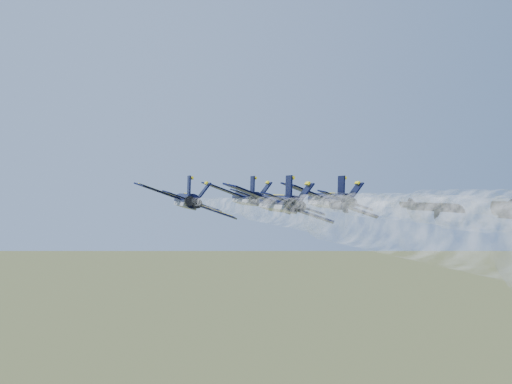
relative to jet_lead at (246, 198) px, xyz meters
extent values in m
cylinder|color=black|center=(0.00, -0.35, 0.04)|extent=(2.92, 13.72, 2.23)
cone|color=black|center=(0.41, 7.79, 0.04)|extent=(2.37, 2.78, 2.23)
ellipsoid|color=black|center=(0.36, 3.13, 0.57)|extent=(1.36, 2.53, 1.13)
cube|color=gray|center=(-0.23, -0.34, -0.59)|extent=(2.23, 12.29, 0.95)
cube|color=black|center=(-3.37, -1.00, 1.11)|extent=(6.33, 4.65, 2.18)
cube|color=#FDEB0D|center=(-3.24, 0.74, 1.21)|extent=(5.42, 1.78, 2.16)
cube|color=black|center=(3.20, -1.34, -1.24)|extent=(6.47, 5.10, 2.18)
cube|color=#FDEB0D|center=(3.33, 0.41, -1.14)|extent=(5.28, 2.31, 2.16)
cube|color=black|center=(-2.36, -6.74, 0.76)|extent=(2.96, 2.39, 1.03)
cube|color=black|center=(1.69, -6.95, -0.69)|extent=(3.02, 2.57, 1.03)
cube|color=black|center=(-0.64, -6.11, 1.68)|extent=(0.36, 2.27, 2.68)
cube|color=black|center=(1.01, -6.19, 1.10)|extent=(1.88, 2.35, 2.22)
cylinder|color=black|center=(-0.84, -7.54, 0.09)|extent=(1.51, 1.30, 1.44)
cylinder|color=black|center=(0.03, -7.58, -0.22)|extent=(1.51, 1.30, 1.44)
cylinder|color=black|center=(-10.24, -10.29, 0.04)|extent=(2.92, 13.72, 2.23)
cone|color=black|center=(-9.83, -2.15, 0.04)|extent=(2.37, 2.78, 2.23)
ellipsoid|color=black|center=(-9.87, -6.81, 0.57)|extent=(1.36, 2.53, 1.13)
cube|color=gray|center=(-10.47, -10.28, -0.59)|extent=(2.23, 12.29, 0.95)
cube|color=black|center=(-13.60, -10.94, 1.11)|extent=(6.33, 4.65, 2.18)
cube|color=#FDEB0D|center=(-13.48, -9.20, 1.21)|extent=(5.42, 1.78, 2.16)
cube|color=black|center=(-7.03, -11.28, -1.24)|extent=(6.47, 5.10, 2.18)
cube|color=#FDEB0D|center=(-6.91, -9.53, -1.14)|extent=(5.28, 2.31, 2.16)
cube|color=black|center=(-12.60, -16.68, 0.76)|extent=(2.96, 2.39, 1.03)
cube|color=black|center=(-8.54, -16.89, -0.69)|extent=(3.02, 2.57, 1.03)
cube|color=black|center=(-10.87, -16.05, 1.68)|extent=(0.36, 2.27, 2.68)
cube|color=black|center=(-9.23, -16.13, 1.10)|extent=(1.88, 2.35, 2.22)
cylinder|color=black|center=(-11.08, -17.48, 0.09)|extent=(1.51, 1.30, 1.44)
cylinder|color=black|center=(-10.21, -17.53, -0.22)|extent=(1.51, 1.30, 1.44)
cylinder|color=black|center=(7.88, -12.55, 0.04)|extent=(2.92, 13.72, 2.23)
cone|color=black|center=(8.29, -4.42, 0.04)|extent=(2.37, 2.78, 2.23)
ellipsoid|color=black|center=(8.25, -9.08, 0.57)|extent=(1.36, 2.53, 1.13)
cube|color=gray|center=(7.66, -12.54, -0.59)|extent=(2.23, 12.29, 0.95)
cube|color=black|center=(4.52, -13.21, 1.11)|extent=(6.33, 4.65, 2.18)
cube|color=#FDEB0D|center=(4.64, -11.46, 1.21)|extent=(5.42, 1.78, 2.16)
cube|color=black|center=(11.09, -13.54, -1.24)|extent=(6.47, 5.10, 2.18)
cube|color=#FDEB0D|center=(11.21, -11.80, -1.14)|extent=(5.28, 2.31, 2.16)
cube|color=black|center=(5.52, -18.95, 0.76)|extent=(2.96, 2.39, 1.03)
cube|color=black|center=(9.58, -19.15, -0.69)|extent=(3.02, 2.57, 1.03)
cube|color=black|center=(7.25, -18.31, 1.68)|extent=(0.36, 2.27, 2.68)
cube|color=black|center=(8.89, -18.40, 1.10)|extent=(1.88, 2.35, 2.22)
cylinder|color=black|center=(7.04, -19.74, 0.09)|extent=(1.51, 1.30, 1.44)
cylinder|color=black|center=(7.91, -19.79, -0.22)|extent=(1.51, 1.30, 1.44)
cylinder|color=black|center=(-1.46, -21.28, 0.04)|extent=(2.92, 13.72, 2.23)
cone|color=black|center=(-1.04, -13.14, 0.04)|extent=(2.37, 2.78, 2.23)
ellipsoid|color=black|center=(-1.09, -17.80, 0.57)|extent=(1.36, 2.53, 1.13)
cube|color=gray|center=(-1.68, -21.27, -0.59)|extent=(2.23, 12.29, 0.95)
cube|color=black|center=(-4.82, -21.93, 1.11)|extent=(6.33, 4.65, 2.18)
cube|color=#FDEB0D|center=(-4.70, -20.19, 1.21)|extent=(5.42, 1.78, 2.16)
cube|color=black|center=(1.75, -22.27, -1.24)|extent=(6.47, 5.10, 2.18)
cube|color=#FDEB0D|center=(1.87, -20.53, -1.14)|extent=(5.28, 2.31, 2.16)
cube|color=black|center=(-3.82, -27.67, 0.76)|extent=(2.96, 2.39, 1.03)
cube|color=black|center=(0.24, -27.88, -0.69)|extent=(3.02, 2.57, 1.03)
cube|color=black|center=(-2.09, -27.04, 1.68)|extent=(0.36, 2.27, 2.68)
cube|color=black|center=(-0.45, -27.13, 1.10)|extent=(1.88, 2.35, 2.22)
cylinder|color=black|center=(-2.29, -28.47, 0.09)|extent=(1.51, 1.30, 1.44)
cylinder|color=black|center=(-1.42, -28.52, -0.22)|extent=(1.51, 1.30, 1.44)
cylinder|color=white|center=(-0.81, -16.12, 0.04)|extent=(2.08, 17.80, 1.18)
cylinder|color=white|center=(-1.66, -32.85, 0.04)|extent=(2.53, 17.82, 1.63)
cylinder|color=white|center=(-2.51, -49.58, 0.04)|extent=(3.05, 17.84, 2.15)
cylinder|color=white|center=(-3.36, -66.31, 0.04)|extent=(3.66, 17.88, 2.76)
cylinder|color=white|center=(-11.04, -26.06, 0.04)|extent=(2.08, 17.80, 1.18)
cylinder|color=white|center=(-11.90, -42.79, 0.04)|extent=(2.53, 17.82, 1.63)
cylinder|color=white|center=(-12.75, -59.52, 0.04)|extent=(3.05, 17.84, 2.15)
cylinder|color=white|center=(-13.60, -76.25, 0.04)|extent=(3.66, 17.88, 2.76)
cylinder|color=white|center=(7.08, -28.32, 0.04)|extent=(2.08, 17.80, 1.18)
cylinder|color=white|center=(6.23, -45.05, 0.04)|extent=(2.53, 17.82, 1.63)
cylinder|color=white|center=(-2.26, -37.05, 0.04)|extent=(2.08, 17.80, 1.18)
cylinder|color=white|center=(-3.11, -53.78, 0.04)|extent=(2.53, 17.82, 1.63)
camera|label=1|loc=(-24.46, -98.41, 2.80)|focal=50.00mm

